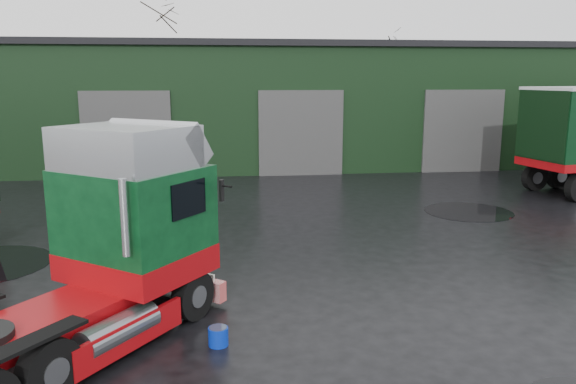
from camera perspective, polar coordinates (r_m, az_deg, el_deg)
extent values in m
plane|color=black|center=(13.19, 1.56, -8.83)|extent=(100.00, 100.00, 0.00)
cube|color=black|center=(32.49, -0.24, 8.79)|extent=(32.00, 12.00, 6.00)
cube|color=black|center=(32.49, -0.25, 14.34)|extent=(32.40, 12.40, 0.30)
cylinder|color=#0829B4|center=(10.18, -7.10, -14.35)|extent=(0.42, 0.42, 0.33)
cylinder|color=black|center=(11.76, -16.29, -11.92)|extent=(2.27, 2.27, 0.01)
cylinder|color=black|center=(20.53, 17.85, -1.91)|extent=(3.02, 3.02, 0.01)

